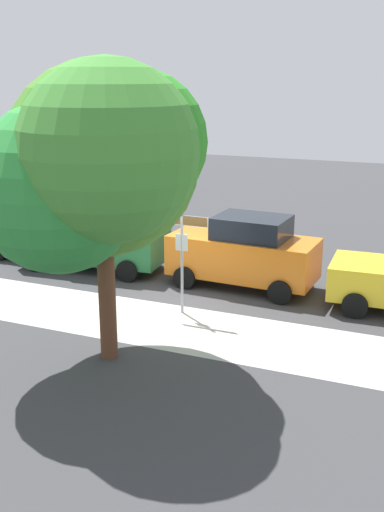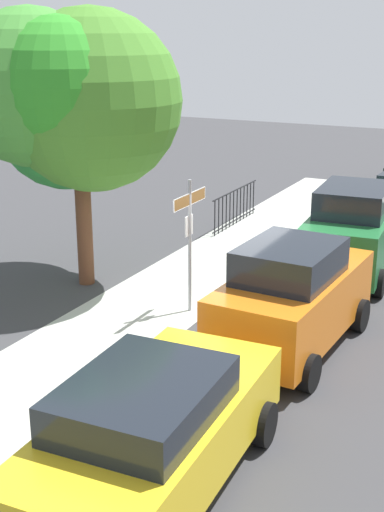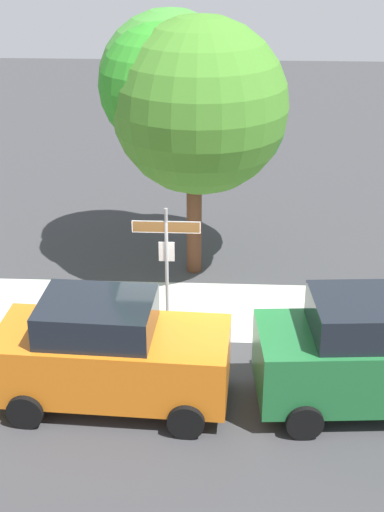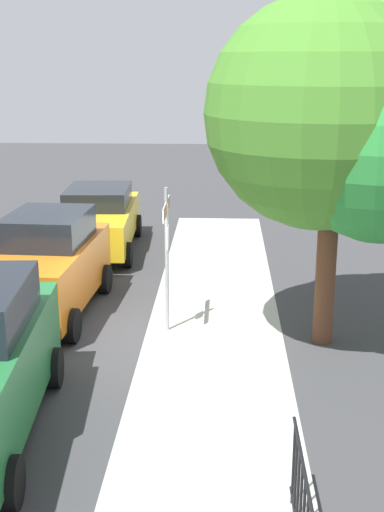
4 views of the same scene
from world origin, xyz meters
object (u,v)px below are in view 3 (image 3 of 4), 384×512
(car_orange, at_px, (110,353))
(car_green, at_px, (384,354))
(shade_tree, at_px, (192,100))
(street_sign, at_px, (167,250))

(car_orange, relative_size, car_green, 0.90)
(shade_tree, xyz_separation_m, car_green, (3.64, -5.50, -3.11))
(street_sign, bearing_deg, car_orange, -107.90)
(shade_tree, bearing_deg, street_sign, -96.45)
(shade_tree, height_order, car_green, shade_tree)
(street_sign, distance_m, shade_tree, 3.89)
(car_orange, bearing_deg, shade_tree, 81.20)
(street_sign, distance_m, car_green, 4.71)
(shade_tree, relative_size, car_green, 1.32)
(shade_tree, relative_size, car_orange, 1.47)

